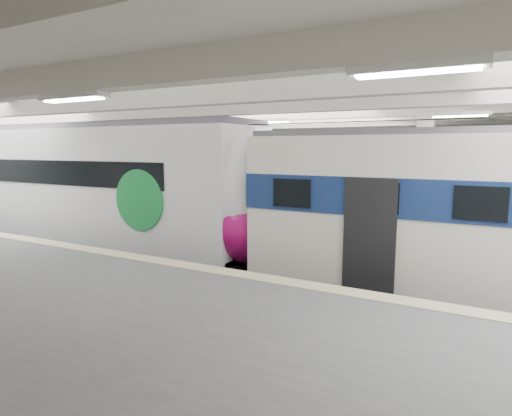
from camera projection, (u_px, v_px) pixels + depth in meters
The scene contains 3 objects.
station_hall at pixel (208, 176), 11.82m from camera, with size 36.00×24.00×5.75m.
modern_emu at pixel (119, 191), 15.96m from camera, with size 15.39×3.17×4.89m.
far_train at pixel (241, 187), 19.80m from camera, with size 13.25×3.12×4.24m.
Camera 1 is at (6.85, -11.48, 4.01)m, focal length 30.00 mm.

